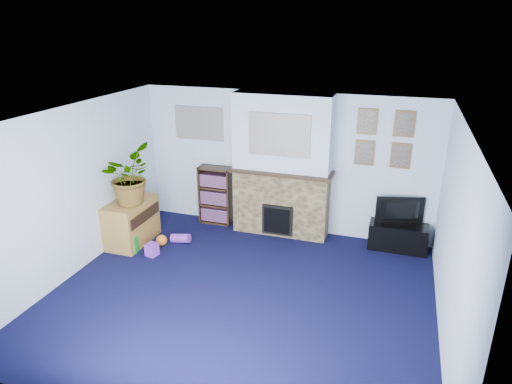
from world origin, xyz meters
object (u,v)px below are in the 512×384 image
(tv_stand, at_px, (398,236))
(sideboard, at_px, (132,222))
(television, at_px, (401,212))
(bookshelf, at_px, (216,196))

(tv_stand, relative_size, sideboard, 0.97)
(tv_stand, relative_size, television, 1.20)
(tv_stand, distance_m, sideboard, 4.33)
(sideboard, bearing_deg, tv_stand, 14.63)
(tv_stand, xyz_separation_m, sideboard, (-4.19, -1.09, 0.12))
(television, bearing_deg, tv_stand, 76.11)
(television, bearing_deg, sideboard, 1.00)
(bookshelf, bearing_deg, television, -1.02)
(sideboard, bearing_deg, bookshelf, 49.00)
(tv_stand, bearing_deg, sideboard, -165.37)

